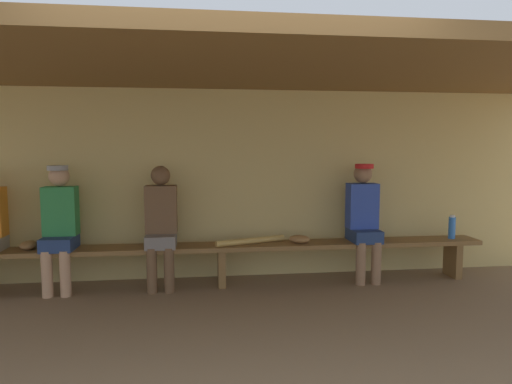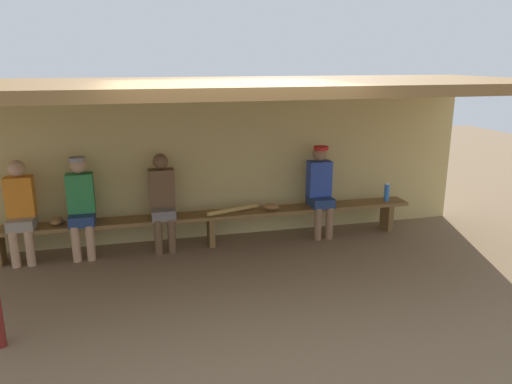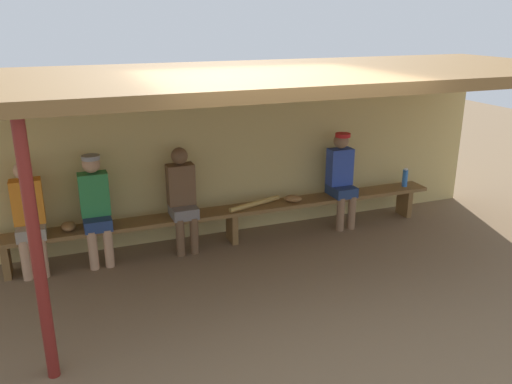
{
  "view_description": "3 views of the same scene",
  "coord_description": "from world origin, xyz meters",
  "px_view_note": "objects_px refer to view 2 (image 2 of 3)",
  "views": [
    {
      "loc": [
        -0.23,
        -3.38,
        1.54
      ],
      "look_at": [
        0.33,
        1.11,
        1.09
      ],
      "focal_mm": 31.67,
      "sensor_mm": 36.0,
      "label": 1
    },
    {
      "loc": [
        -0.99,
        -5.04,
        2.57
      ],
      "look_at": [
        0.62,
        1.39,
        0.78
      ],
      "focal_mm": 34.73,
      "sensor_mm": 36.0,
      "label": 2
    },
    {
      "loc": [
        -2.04,
        -4.62,
        2.87
      ],
      "look_at": [
        0.28,
        1.4,
        0.71
      ],
      "focal_mm": 36.88,
      "sensor_mm": 36.0,
      "label": 3
    }
  ],
  "objects_px": {
    "player_in_blue": "(320,187)",
    "player_near_post": "(81,202)",
    "player_leftmost": "(162,198)",
    "baseball_bat": "(233,210)",
    "player_with_sunglasses": "(20,208)",
    "baseball_glove_dark_brown": "(271,207)",
    "baseball_glove_worn": "(56,221)",
    "bench": "(211,219)",
    "water_bottle_clear": "(387,192)"
  },
  "relations": [
    {
      "from": "bench",
      "to": "player_in_blue",
      "type": "xyz_separation_m",
      "value": [
        1.64,
        0.0,
        0.36
      ]
    },
    {
      "from": "player_with_sunglasses",
      "to": "baseball_glove_dark_brown",
      "type": "relative_size",
      "value": 5.56
    },
    {
      "from": "bench",
      "to": "baseball_glove_dark_brown",
      "type": "distance_m",
      "value": 0.89
    },
    {
      "from": "player_in_blue",
      "to": "baseball_glove_worn",
      "type": "distance_m",
      "value": 3.68
    },
    {
      "from": "water_bottle_clear",
      "to": "baseball_bat",
      "type": "xyz_separation_m",
      "value": [
        -2.39,
        0.0,
        -0.1
      ]
    },
    {
      "from": "player_in_blue",
      "to": "player_with_sunglasses",
      "type": "bearing_deg",
      "value": -179.99
    },
    {
      "from": "player_in_blue",
      "to": "bench",
      "type": "bearing_deg",
      "value": -179.88
    },
    {
      "from": "baseball_glove_worn",
      "to": "baseball_bat",
      "type": "bearing_deg",
      "value": -93.47
    },
    {
      "from": "player_near_post",
      "to": "baseball_glove_dark_brown",
      "type": "xyz_separation_m",
      "value": [
        2.59,
        -0.03,
        -0.24
      ]
    },
    {
      "from": "player_leftmost",
      "to": "baseball_bat",
      "type": "bearing_deg",
      "value": -0.18
    },
    {
      "from": "bench",
      "to": "player_leftmost",
      "type": "height_order",
      "value": "player_leftmost"
    },
    {
      "from": "bench",
      "to": "player_leftmost",
      "type": "xyz_separation_m",
      "value": [
        -0.65,
        0.0,
        0.34
      ]
    },
    {
      "from": "water_bottle_clear",
      "to": "baseball_glove_dark_brown",
      "type": "height_order",
      "value": "water_bottle_clear"
    },
    {
      "from": "player_with_sunglasses",
      "to": "water_bottle_clear",
      "type": "xyz_separation_m",
      "value": [
        5.16,
        -0.0,
        -0.14
      ]
    },
    {
      "from": "player_near_post",
      "to": "player_leftmost",
      "type": "xyz_separation_m",
      "value": [
        1.05,
        -0.0,
        -0.02
      ]
    },
    {
      "from": "player_leftmost",
      "to": "baseball_bat",
      "type": "relative_size",
      "value": 1.62
    },
    {
      "from": "baseball_glove_worn",
      "to": "player_leftmost",
      "type": "bearing_deg",
      "value": -93.83
    },
    {
      "from": "baseball_glove_dark_brown",
      "to": "player_leftmost",
      "type": "bearing_deg",
      "value": 27.55
    },
    {
      "from": "bench",
      "to": "baseball_glove_worn",
      "type": "xyz_separation_m",
      "value": [
        -2.04,
        0.03,
        0.12
      ]
    },
    {
      "from": "player_with_sunglasses",
      "to": "baseball_glove_dark_brown",
      "type": "bearing_deg",
      "value": -0.49
    },
    {
      "from": "player_leftmost",
      "to": "baseball_glove_dark_brown",
      "type": "xyz_separation_m",
      "value": [
        1.53,
        -0.03,
        -0.22
      ]
    },
    {
      "from": "player_in_blue",
      "to": "player_with_sunglasses",
      "type": "distance_m",
      "value": 4.08
    },
    {
      "from": "player_with_sunglasses",
      "to": "water_bottle_clear",
      "type": "height_order",
      "value": "player_with_sunglasses"
    },
    {
      "from": "baseball_glove_dark_brown",
      "to": "baseball_glove_worn",
      "type": "relative_size",
      "value": 1.0
    },
    {
      "from": "bench",
      "to": "baseball_glove_worn",
      "type": "bearing_deg",
      "value": 179.21
    },
    {
      "from": "player_near_post",
      "to": "player_leftmost",
      "type": "bearing_deg",
      "value": -0.03
    },
    {
      "from": "bench",
      "to": "baseball_glove_worn",
      "type": "distance_m",
      "value": 2.04
    },
    {
      "from": "player_with_sunglasses",
      "to": "baseball_glove_worn",
      "type": "xyz_separation_m",
      "value": [
        0.41,
        0.03,
        -0.22
      ]
    },
    {
      "from": "water_bottle_clear",
      "to": "player_leftmost",
      "type": "bearing_deg",
      "value": 179.93
    },
    {
      "from": "player_near_post",
      "to": "baseball_bat",
      "type": "xyz_separation_m",
      "value": [
        2.04,
        -0.0,
        -0.25
      ]
    },
    {
      "from": "baseball_glove_dark_brown",
      "to": "baseball_bat",
      "type": "bearing_deg",
      "value": 25.98
    },
    {
      "from": "water_bottle_clear",
      "to": "player_near_post",
      "type": "bearing_deg",
      "value": 179.94
    },
    {
      "from": "baseball_glove_dark_brown",
      "to": "baseball_bat",
      "type": "xyz_separation_m",
      "value": [
        -0.55,
        0.03,
        -0.01
      ]
    },
    {
      "from": "player_near_post",
      "to": "baseball_bat",
      "type": "bearing_deg",
      "value": -0.1
    },
    {
      "from": "player_near_post",
      "to": "water_bottle_clear",
      "type": "relative_size",
      "value": 4.82
    },
    {
      "from": "player_in_blue",
      "to": "water_bottle_clear",
      "type": "bearing_deg",
      "value": -0.26
    },
    {
      "from": "player_with_sunglasses",
      "to": "baseball_glove_worn",
      "type": "relative_size",
      "value": 5.56
    },
    {
      "from": "player_in_blue",
      "to": "player_leftmost",
      "type": "relative_size",
      "value": 1.01
    },
    {
      "from": "player_with_sunglasses",
      "to": "baseball_bat",
      "type": "bearing_deg",
      "value": -0.06
    },
    {
      "from": "player_leftmost",
      "to": "baseball_bat",
      "type": "height_order",
      "value": "player_leftmost"
    },
    {
      "from": "player_near_post",
      "to": "baseball_glove_dark_brown",
      "type": "height_order",
      "value": "player_near_post"
    },
    {
      "from": "bench",
      "to": "baseball_bat",
      "type": "relative_size",
      "value": 7.26
    },
    {
      "from": "baseball_glove_worn",
      "to": "baseball_bat",
      "type": "height_order",
      "value": "baseball_glove_worn"
    },
    {
      "from": "bench",
      "to": "player_with_sunglasses",
      "type": "distance_m",
      "value": 2.47
    },
    {
      "from": "player_in_blue",
      "to": "player_near_post",
      "type": "relative_size",
      "value": 1.0
    },
    {
      "from": "player_leftmost",
      "to": "baseball_glove_dark_brown",
      "type": "distance_m",
      "value": 1.55
    },
    {
      "from": "baseball_glove_worn",
      "to": "bench",
      "type": "bearing_deg",
      "value": -93.58
    },
    {
      "from": "player_near_post",
      "to": "water_bottle_clear",
      "type": "distance_m",
      "value": 4.43
    },
    {
      "from": "player_with_sunglasses",
      "to": "player_leftmost",
      "type": "bearing_deg",
      "value": 0.0
    },
    {
      "from": "player_near_post",
      "to": "player_with_sunglasses",
      "type": "bearing_deg",
      "value": -179.96
    }
  ]
}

